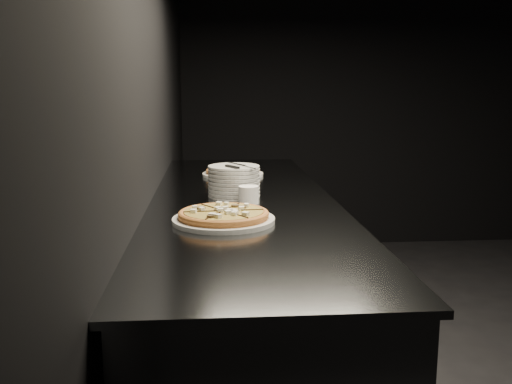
{
  "coord_description": "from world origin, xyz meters",
  "views": [
    {
      "loc": [
        -2.25,
        -2.29,
        1.38
      ],
      "look_at": [
        -2.08,
        -0.07,
        0.96
      ],
      "focal_mm": 40.0,
      "sensor_mm": 36.0,
      "label": 1
    }
  ],
  "objects": [
    {
      "name": "pizza_mushroom",
      "position": [
        -2.22,
        -0.42,
        0.94
      ],
      "size": [
        0.35,
        0.35,
        0.04
      ],
      "rotation": [
        0.0,
        0.0,
        0.07
      ],
      "color": "white",
      "rests_on": "counter"
    },
    {
      "name": "counter",
      "position": [
        -2.13,
        0.0,
        0.46
      ],
      "size": [
        0.74,
        2.44,
        0.92
      ],
      "color": "#575A5E",
      "rests_on": "floor"
    },
    {
      "name": "wall_left",
      "position": [
        -2.5,
        0.0,
        1.4
      ],
      "size": [
        0.02,
        5.0,
        2.8
      ],
      "primitive_type": "cube",
      "color": "black",
      "rests_on": "floor"
    },
    {
      "name": "ramekin",
      "position": [
        -2.11,
        -0.11,
        0.96
      ],
      "size": [
        0.08,
        0.08,
        0.07
      ],
      "color": "white",
      "rests_on": "counter"
    },
    {
      "name": "pizza_tomato",
      "position": [
        -2.15,
        0.59,
        0.94
      ],
      "size": [
        0.35,
        0.35,
        0.04
      ],
      "rotation": [
        0.0,
        0.0,
        -0.36
      ],
      "color": "white",
      "rests_on": "counter"
    },
    {
      "name": "cutlery",
      "position": [
        -2.15,
        0.03,
        1.05
      ],
      "size": [
        0.1,
        0.22,
        0.01
      ],
      "rotation": [
        0.0,
        0.0,
        0.57
      ],
      "color": "silver",
      "rests_on": "plate_stack"
    },
    {
      "name": "wall_back",
      "position": [
        0.0,
        2.5,
        1.4
      ],
      "size": [
        5.0,
        0.02,
        2.8
      ],
      "primitive_type": "cube",
      "color": "black",
      "rests_on": "floor"
    },
    {
      "name": "plate_stack",
      "position": [
        -2.16,
        0.05,
        0.98
      ],
      "size": [
        0.21,
        0.21,
        0.13
      ],
      "color": "white",
      "rests_on": "counter"
    }
  ]
}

